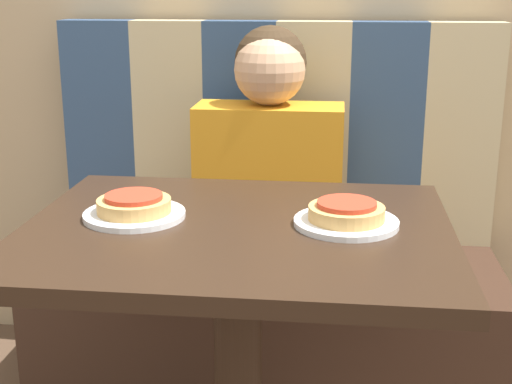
% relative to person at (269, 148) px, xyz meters
% --- Properties ---
extents(booth_seat, '(1.36, 0.57, 0.43)m').
position_rel_person_xyz_m(booth_seat, '(0.00, -0.00, -0.55)').
color(booth_seat, '#382319').
rests_on(booth_seat, ground_plane).
extents(booth_backrest, '(1.36, 0.10, 0.69)m').
position_rel_person_xyz_m(booth_backrest, '(-0.00, 0.23, 0.00)').
color(booth_backrest, navy).
rests_on(booth_backrest, booth_seat).
extents(dining_table, '(0.85, 0.68, 0.76)m').
position_rel_person_xyz_m(dining_table, '(0.00, -0.66, -0.13)').
color(dining_table, black).
rests_on(dining_table, ground_plane).
extents(person, '(0.42, 0.23, 0.68)m').
position_rel_person_xyz_m(person, '(0.00, 0.00, 0.00)').
color(person, orange).
rests_on(person, booth_seat).
extents(plate_left, '(0.21, 0.21, 0.01)m').
position_rel_person_xyz_m(plate_left, '(-0.22, -0.64, -0.00)').
color(plate_left, white).
rests_on(plate_left, dining_table).
extents(plate_right, '(0.21, 0.21, 0.01)m').
position_rel_person_xyz_m(plate_right, '(0.22, -0.64, -0.00)').
color(plate_right, white).
rests_on(plate_right, dining_table).
extents(pizza_left, '(0.15, 0.15, 0.04)m').
position_rel_person_xyz_m(pizza_left, '(-0.22, -0.64, 0.02)').
color(pizza_left, tan).
rests_on(pizza_left, plate_left).
extents(pizza_right, '(0.15, 0.15, 0.04)m').
position_rel_person_xyz_m(pizza_right, '(0.22, -0.64, 0.02)').
color(pizza_right, tan).
rests_on(pizza_right, plate_right).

